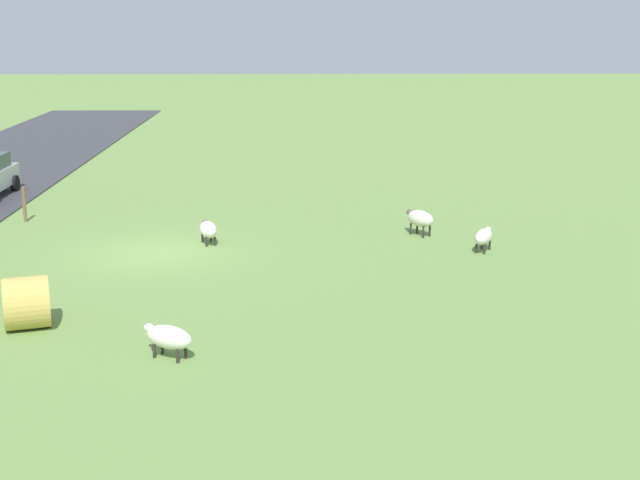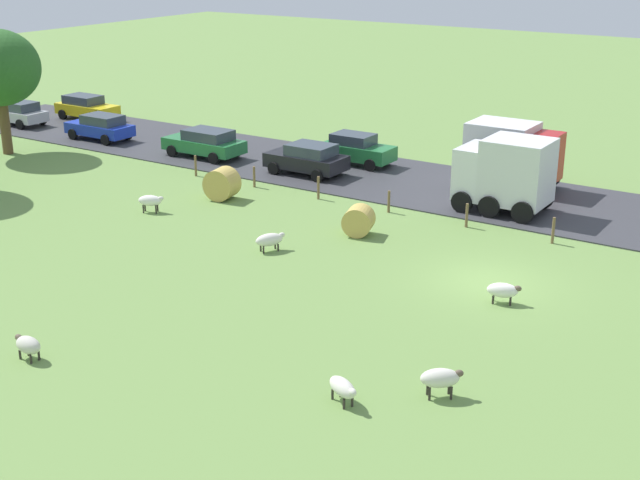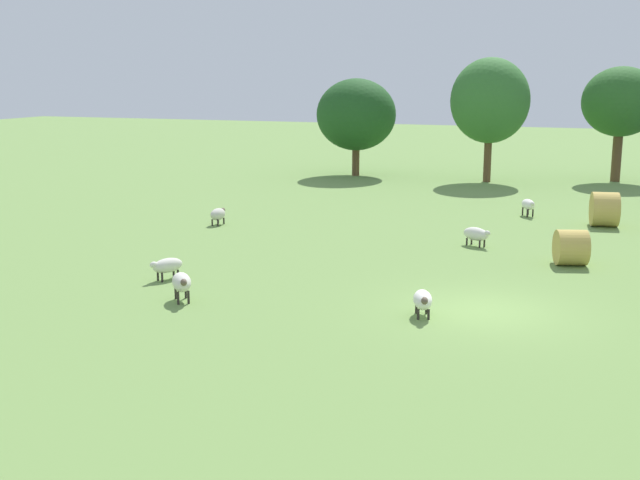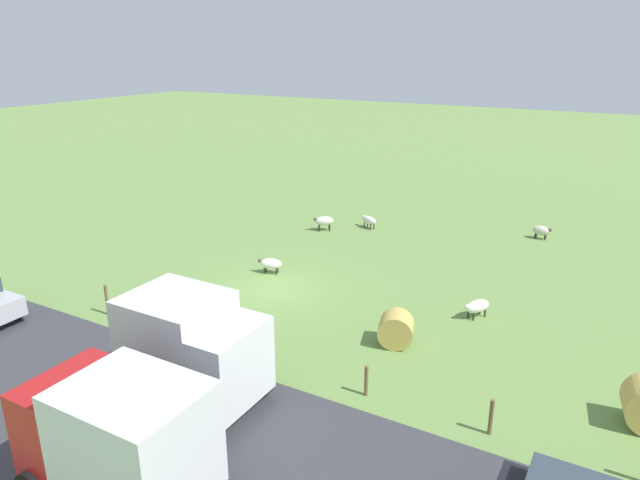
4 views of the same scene
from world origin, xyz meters
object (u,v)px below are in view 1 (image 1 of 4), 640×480
at_px(sheep_1, 208,229).
at_px(hay_bale_1, 27,303).
at_px(sheep_0, 169,337).
at_px(sheep_4, 484,237).
at_px(sheep_2, 420,219).

xyz_separation_m(sheep_1, hay_bale_1, (3.40, 7.66, 0.14)).
distance_m(sheep_0, sheep_1, 9.59).
distance_m(sheep_0, sheep_4, 11.98).
bearing_deg(sheep_1, sheep_4, 172.99).
relative_size(sheep_0, hay_bale_1, 1.01).
height_order(sheep_1, sheep_2, sheep_2).
bearing_deg(sheep_4, sheep_2, -49.97).
bearing_deg(sheep_1, sheep_2, -171.94).
bearing_deg(sheep_0, sheep_2, -122.39).
xyz_separation_m(sheep_1, sheep_4, (-8.57, 1.05, -0.00)).
xyz_separation_m(sheep_0, sheep_2, (-6.70, -10.56, 0.10)).
height_order(sheep_2, sheep_4, sheep_2).
height_order(sheep_1, sheep_4, sheep_1).
xyz_separation_m(sheep_4, hay_bale_1, (11.97, 6.61, 0.15)).
xyz_separation_m(sheep_0, sheep_4, (-8.40, -8.54, -0.01)).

